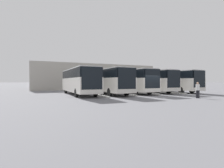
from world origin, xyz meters
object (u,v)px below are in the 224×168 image
bus_1 (148,81)px  bus_2 (129,81)px  bus_4 (79,80)px  pedestrian (198,90)px  bus_0 (170,81)px  bus_3 (107,81)px

bus_1 → bus_2: bearing=7.8°
bus_4 → pedestrian: (-10.40, 9.75, -0.98)m
bus_0 → bus_3: same height
bus_1 → pedestrian: size_ratio=6.84×
bus_2 → pedestrian: (-2.69, 9.94, -0.98)m
bus_0 → pedestrian: (5.03, 9.67, -0.98)m
bus_3 → pedestrian: 11.46m
bus_4 → pedestrian: size_ratio=6.84×
bus_1 → bus_4: bearing=3.6°
bus_2 → bus_4: bearing=1.4°
bus_2 → bus_4: 7.72m
bus_0 → bus_2: 7.72m
bus_3 → bus_1: bearing=-171.8°
bus_1 → bus_2: 3.89m
bus_3 → bus_0: bearing=-178.4°
bus_1 → bus_2: same height
bus_1 → bus_3: (7.71, 1.11, 0.00)m
bus_0 → pedestrian: bus_0 is taller
bus_0 → bus_3: (11.57, 0.31, 0.00)m
bus_0 → bus_1: size_ratio=1.00×
bus_3 → pedestrian: (-6.54, 9.36, -0.98)m
bus_0 → bus_1: (3.86, -0.80, 0.00)m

